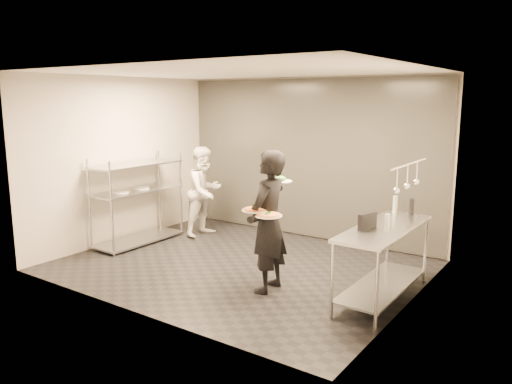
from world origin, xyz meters
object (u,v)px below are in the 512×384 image
Objects in this scene: pizza_plate_near at (255,209)px; pos_monitor at (367,221)px; salad_plate at (281,180)px; pass_rack at (137,198)px; waiter at (268,222)px; bottle_green at (395,204)px; bottle_clear at (387,223)px; pizza_plate_far at (268,215)px; bottle_dark at (411,207)px; prep_counter at (383,250)px; chef at (205,191)px.

pos_monitor is at bearing 19.34° from pizza_plate_near.
pizza_plate_near is 0.59m from salad_plate.
waiter is at bearing -10.32° from pass_rack.
bottle_green reaches higher than bottle_clear.
pass_rack is 4.26m from bottle_green.
waiter is 1.78m from bottle_green.
bottle_clear reaches higher than pizza_plate_far.
pizza_plate_near is at bearing -129.85° from bottle_green.
pos_monitor is (1.29, 0.45, -0.06)m from pizza_plate_near.
pizza_plate_near is 2.11m from bottle_dark.
bottle_green is (1.04, 1.53, -0.01)m from pizza_plate_far.
pizza_plate_far is (-1.19, -0.73, 0.42)m from prep_counter.
bottle_green is at bearing -90.65° from chef.
chef is 3.06m from pizza_plate_far.
pass_rack is at bearing 177.65° from bottle_clear.
pass_rack is at bearing 175.98° from salad_plate.
chef is at bearing 152.59° from salad_plate.
prep_counter is 1.13× the size of chef.
prep_counter is at bearing 82.05° from pos_monitor.
prep_counter is at bearing 117.56° from bottle_clear.
bottle_dark is (-0.03, 0.98, 0.01)m from bottle_clear.
chef reaches higher than salad_plate.
pizza_plate_near is (-1.41, -0.70, 0.45)m from prep_counter.
bottle_clear is at bearing -2.35° from pass_rack.
pizza_plate_far is 1.85m from bottle_green.
chef is at bearing 176.60° from bottle_green.
chef is 3.81m from pos_monitor.
bottle_dark is at bearing 127.89° from waiter.
pizza_plate_near is 1.08× the size of salad_plate.
waiter reaches higher than pizza_plate_far.
salad_plate is at bearing 106.60° from pizza_plate_far.
chef reaches higher than bottle_green.
bottle_green is 1.14× the size of bottle_clear.
waiter is 6.00× the size of salad_plate.
waiter is at bearing -157.19° from prep_counter.
chef is (0.62, 1.01, 0.03)m from pass_rack.
pass_rack is 4.33m from prep_counter.
pizza_plate_far is at bearing -138.28° from pos_monitor.
prep_counter is at bearing -102.51° from chef.
pizza_plate_far is (0.12, -0.18, 0.14)m from waiter.
pass_rack reaches higher than bottle_clear.
pizza_plate_far is (2.51, -1.74, 0.25)m from chef.
bottle_clear is (1.29, 0.54, -0.02)m from pizza_plate_far.
pass_rack is at bearing 166.99° from pizza_plate_far.
chef is 2.88m from pizza_plate_near.
pizza_plate_near is at bearing -97.47° from salad_plate.
pizza_plate_far is 1.66× the size of bottle_clear.
bottle_clear reaches higher than pizza_plate_near.
salad_plate is at bearing -4.02° from pass_rack.
salad_plate reaches higher than bottle_dark.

